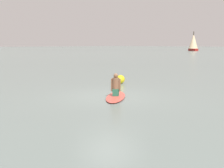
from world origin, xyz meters
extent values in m
plane|color=slate|center=(0.00, 0.00, 0.00)|extent=(400.00, 400.00, 0.00)
ellipsoid|color=#D84C3F|center=(-0.43, 0.02, 0.04)|extent=(2.49, 2.69, 0.08)
cube|color=#26664C|center=(-0.43, 0.02, 0.22)|extent=(0.39, 0.39, 0.29)
cylinder|color=brown|center=(-0.43, 0.02, 0.59)|extent=(0.38, 0.38, 0.48)
sphere|color=brown|center=(-0.43, 0.02, 0.91)|extent=(0.19, 0.19, 0.19)
cylinder|color=brown|center=(-0.30, 0.13, 0.52)|extent=(0.11, 0.11, 0.52)
cylinder|color=brown|center=(-0.55, -0.09, 0.52)|extent=(0.11, 0.11, 0.52)
cube|color=maroon|center=(43.85, -74.21, 0.34)|extent=(3.91, 2.63, 0.68)
cylinder|color=#4C4238|center=(43.85, -74.21, 3.22)|extent=(0.30, 0.30, 5.07)
cone|color=beige|center=(43.85, -74.21, 2.91)|extent=(3.52, 3.52, 4.46)
sphere|color=yellow|center=(2.72, -3.34, 0.24)|extent=(0.48, 0.48, 0.48)
camera|label=1|loc=(-9.79, 8.94, 2.22)|focal=51.05mm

